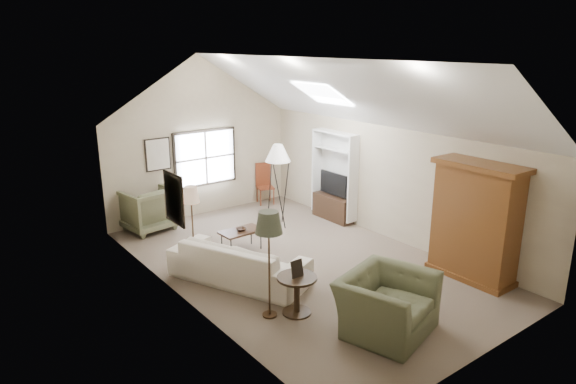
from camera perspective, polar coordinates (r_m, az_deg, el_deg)
room_shell at (r=9.48m, az=1.49°, el=9.99°), size 5.01×8.01×4.00m
window at (r=13.11m, az=-9.16°, el=3.77°), size 1.72×0.08×1.42m
skylight at (r=11.00m, az=3.87°, el=10.90°), size 0.80×1.20×0.52m
wall_art at (r=10.43m, az=-13.47°, el=1.86°), size 1.97×3.71×0.88m
armoire at (r=9.99m, az=20.12°, el=-3.11°), size 0.60×1.50×2.20m
tv_alcove at (r=12.56m, az=5.17°, el=1.96°), size 0.32×1.30×2.10m
media_console at (r=12.78m, az=5.01°, el=-1.75°), size 0.34×1.18×0.60m
tv_panel at (r=12.60m, az=5.08°, el=0.93°), size 0.05×0.90×0.55m
sofa at (r=9.56m, az=-5.49°, el=-7.65°), size 1.98×2.78×0.76m
armchair_near at (r=8.07m, az=10.88°, el=-12.12°), size 1.66×1.54×0.90m
armchair_far at (r=12.43m, az=-15.36°, el=-1.82°), size 1.23×1.26×1.01m
coffee_table at (r=10.91m, az=-5.19°, el=-5.39°), size 0.91×0.52×0.46m
bowl at (r=10.82m, az=-5.22°, el=-4.14°), size 0.22×0.22×0.05m
side_table at (r=8.46m, az=0.99°, el=-11.37°), size 0.86×0.86×0.65m
side_chair at (r=13.94m, az=-2.55°, el=0.91°), size 0.55×0.55×1.10m
tripod_lamp at (r=12.09m, az=-1.11°, el=0.78°), size 0.60×0.60×2.03m
dark_lamp at (r=8.13m, az=-2.11°, el=-8.02°), size 0.57×0.57×1.81m
tan_lamp at (r=10.25m, az=-10.56°, el=-3.58°), size 0.43×0.43×1.63m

